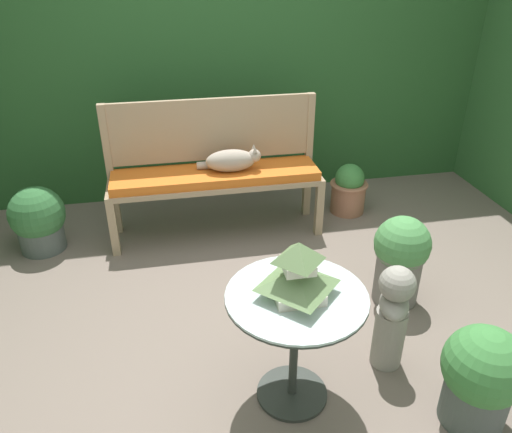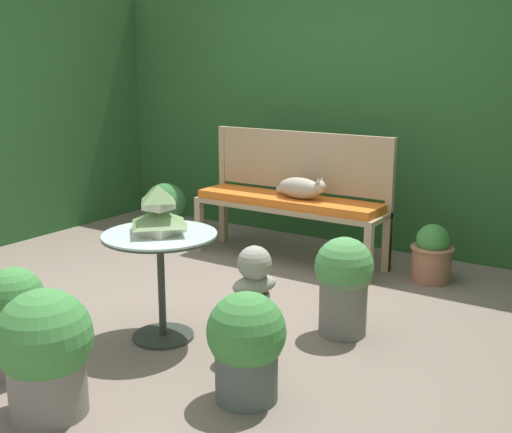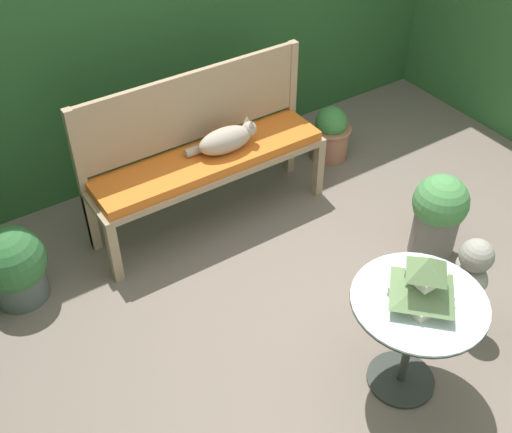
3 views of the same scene
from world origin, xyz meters
name	(u,v)px [view 1 (image 1 of 3)]	position (x,y,z in m)	size (l,w,h in m)	color
ground	(257,317)	(0.00, 0.00, 0.00)	(30.00, 30.00, 0.00)	#75665B
foliage_hedge_back	(209,59)	(0.00, 2.27, 1.19)	(6.40, 0.73, 2.37)	#285628
garden_bench	(216,180)	(-0.10, 1.12, 0.48)	(1.68, 0.42, 0.55)	tan
bench_backrest	(211,136)	(-0.10, 1.31, 0.77)	(1.68, 0.06, 1.08)	tan
cat	(232,160)	(0.02, 1.11, 0.64)	(0.50, 0.20, 0.20)	#A89989
patio_table	(296,318)	(0.06, -0.65, 0.52)	(0.68, 0.68, 0.66)	#2D332D
pagoda_birdhouse	(298,273)	(0.06, -0.65, 0.78)	(0.31, 0.31, 0.29)	beige
garden_bust	(392,314)	(0.65, -0.52, 0.35)	(0.25, 0.31, 0.64)	gray
potted_plant_path_edge	(481,377)	(0.90, -0.97, 0.29)	(0.39, 0.39, 0.56)	#4C5651
potted_plant_bench_left	(38,220)	(-1.48, 1.14, 0.26)	(0.42, 0.42, 0.52)	#4C5651
potted_plant_patio_mid	(349,189)	(1.08, 1.28, 0.22)	(0.33, 0.33, 0.45)	#9E664C
potted_plant_table_near	(400,257)	(0.95, 0.01, 0.33)	(0.36, 0.36, 0.62)	slate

